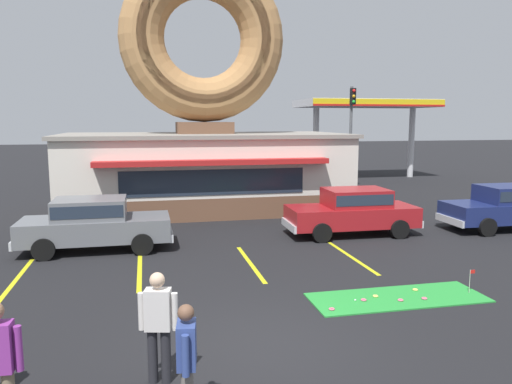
% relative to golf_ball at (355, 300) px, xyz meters
% --- Properties ---
extents(ground_plane, '(160.00, 160.00, 0.00)m').
position_rel_golf_ball_xyz_m(ground_plane, '(-2.47, -1.58, -0.05)').
color(ground_plane, black).
extents(donut_shop_building, '(12.30, 6.75, 10.96)m').
position_rel_golf_ball_xyz_m(donut_shop_building, '(-1.80, 12.37, 3.69)').
color(donut_shop_building, brown).
rests_on(donut_shop_building, ground).
extents(putting_mat, '(3.95, 1.40, 0.03)m').
position_rel_golf_ball_xyz_m(putting_mat, '(1.02, 0.02, -0.04)').
color(putting_mat, green).
rests_on(putting_mat, ground).
extents(mini_donut_near_left, '(0.13, 0.13, 0.04)m').
position_rel_golf_ball_xyz_m(mini_donut_near_left, '(0.97, -0.21, -0.00)').
color(mini_donut_near_left, '#D8667F').
rests_on(mini_donut_near_left, putting_mat).
extents(mini_donut_near_right, '(0.13, 0.13, 0.04)m').
position_rel_golf_ball_xyz_m(mini_donut_near_right, '(1.64, 0.33, -0.00)').
color(mini_donut_near_right, '#E5C666').
rests_on(mini_donut_near_right, putting_mat).
extents(mini_donut_mid_left, '(0.13, 0.13, 0.04)m').
position_rel_golf_ball_xyz_m(mini_donut_mid_left, '(0.19, -0.02, -0.00)').
color(mini_donut_mid_left, '#D8667F').
rests_on(mini_donut_mid_left, putting_mat).
extents(mini_donut_mid_centre, '(0.13, 0.13, 0.04)m').
position_rel_golf_ball_xyz_m(mini_donut_mid_centre, '(0.55, 0.14, -0.00)').
color(mini_donut_mid_centre, '#E5C666').
rests_on(mini_donut_mid_centre, putting_mat).
extents(mini_donut_mid_right, '(0.13, 0.13, 0.04)m').
position_rel_golf_ball_xyz_m(mini_donut_mid_right, '(1.53, -0.23, -0.00)').
color(mini_donut_mid_right, '#D8667F').
rests_on(mini_donut_mid_right, putting_mat).
extents(mini_donut_far_left, '(0.13, 0.13, 0.04)m').
position_rel_golf_ball_xyz_m(mini_donut_far_left, '(-0.69, -0.37, -0.00)').
color(mini_donut_far_left, '#D8667F').
rests_on(mini_donut_far_left, putting_mat).
extents(golf_ball, '(0.04, 0.04, 0.04)m').
position_rel_golf_ball_xyz_m(golf_ball, '(0.00, 0.00, 0.00)').
color(golf_ball, white).
rests_on(golf_ball, putting_mat).
extents(putting_flag_pin, '(0.13, 0.01, 0.55)m').
position_rel_golf_ball_xyz_m(putting_flag_pin, '(2.78, -0.09, 0.39)').
color(putting_flag_pin, silver).
rests_on(putting_flag_pin, putting_mat).
extents(car_red, '(4.59, 2.05, 1.60)m').
position_rel_golf_ball_xyz_m(car_red, '(2.58, 6.12, 0.82)').
color(car_red, maroon).
rests_on(car_red, ground).
extents(car_grey, '(4.56, 1.99, 1.60)m').
position_rel_golf_ball_xyz_m(car_grey, '(-5.96, 5.86, 0.82)').
color(car_grey, slate).
rests_on(car_grey, ground).
extents(car_navy, '(4.59, 2.03, 1.60)m').
position_rel_golf_ball_xyz_m(car_navy, '(8.40, 5.72, 0.82)').
color(car_navy, navy).
rests_on(car_navy, ground).
extents(pedestrian_blue_sweater_man, '(0.29, 0.59, 1.63)m').
position_rel_golf_ball_xyz_m(pedestrian_blue_sweater_man, '(-3.94, -3.61, 0.85)').
color(pedestrian_blue_sweater_man, slate).
rests_on(pedestrian_blue_sweater_man, ground).
extents(pedestrian_clipboard_woman, '(0.58, 0.32, 1.72)m').
position_rel_golf_ball_xyz_m(pedestrian_clipboard_woman, '(-4.27, -2.48, 0.91)').
color(pedestrian_clipboard_woman, '#232328').
rests_on(pedestrian_clipboard_woman, ground).
extents(trash_bin, '(0.57, 0.57, 0.97)m').
position_rel_golf_ball_xyz_m(trash_bin, '(4.40, 9.56, 0.45)').
color(trash_bin, '#1E662D').
rests_on(trash_bin, ground).
extents(traffic_light_pole, '(0.28, 0.47, 5.80)m').
position_rel_golf_ball_xyz_m(traffic_light_pole, '(6.97, 16.64, 3.66)').
color(traffic_light_pole, '#595B60').
rests_on(traffic_light_pole, ground).
extents(gas_station_canopy, '(9.00, 4.46, 5.30)m').
position_rel_golf_ball_xyz_m(gas_station_canopy, '(10.23, 21.87, 4.81)').
color(gas_station_canopy, silver).
rests_on(gas_station_canopy, ground).
extents(parking_stripe_left, '(0.12, 3.60, 0.01)m').
position_rel_golf_ball_xyz_m(parking_stripe_left, '(-7.62, 3.42, -0.05)').
color(parking_stripe_left, yellow).
rests_on(parking_stripe_left, ground).
extents(parking_stripe_mid_left, '(0.12, 3.60, 0.01)m').
position_rel_golf_ball_xyz_m(parking_stripe_mid_left, '(-4.62, 3.42, -0.05)').
color(parking_stripe_mid_left, yellow).
rests_on(parking_stripe_mid_left, ground).
extents(parking_stripe_centre, '(0.12, 3.60, 0.01)m').
position_rel_golf_ball_xyz_m(parking_stripe_centre, '(-1.62, 3.42, -0.05)').
color(parking_stripe_centre, yellow).
rests_on(parking_stripe_centre, ground).
extents(parking_stripe_mid_right, '(0.12, 3.60, 0.01)m').
position_rel_golf_ball_xyz_m(parking_stripe_mid_right, '(1.38, 3.42, -0.05)').
color(parking_stripe_mid_right, yellow).
rests_on(parking_stripe_mid_right, ground).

